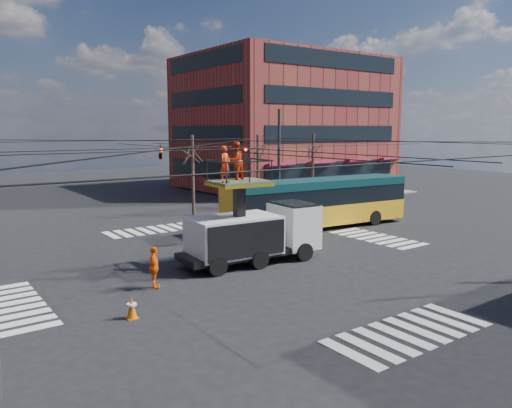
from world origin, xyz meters
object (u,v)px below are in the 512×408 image
at_px(city_bus, 317,202).
at_px(flagger, 280,234).
at_px(traffic_cone, 132,308).
at_px(worker_ground, 154,268).
at_px(utility_truck, 254,222).

height_order(city_bus, flagger, city_bus).
bearing_deg(traffic_cone, worker_ground, 52.04).
relative_size(city_bus, worker_ground, 7.63).
height_order(utility_truck, worker_ground, utility_truck).
distance_m(city_bus, worker_ground, 15.01).
height_order(utility_truck, traffic_cone, utility_truck).
bearing_deg(traffic_cone, city_bus, 26.78).
height_order(city_bus, traffic_cone, city_bus).
xyz_separation_m(traffic_cone, flagger, (10.03, 4.49, 0.56)).
bearing_deg(flagger, worker_ground, -101.79).
bearing_deg(utility_truck, worker_ground, -166.01).
bearing_deg(worker_ground, city_bus, -47.25).
xyz_separation_m(city_bus, worker_ground, (-13.95, -5.48, -0.85)).
bearing_deg(city_bus, traffic_cone, -147.90).
distance_m(city_bus, traffic_cone, 17.91).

